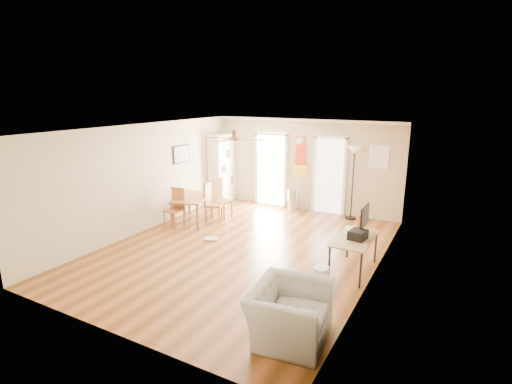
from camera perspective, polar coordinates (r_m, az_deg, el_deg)
The scene contains 29 objects.
floor at distance 8.53m, azimuth -1.95°, elevation -8.39°, with size 7.00×7.00×0.00m, color brown.
ceiling at distance 7.90m, azimuth -2.11°, elevation 9.29°, with size 5.50×7.00×0.00m, color silver, non-canonical shape.
wall_back at distance 11.21m, azimuth 7.12°, elevation 3.95°, with size 5.50×0.04×2.60m, color beige, non-canonical shape.
wall_front at distance 5.54m, azimuth -20.90°, elevation -7.67°, with size 5.50×0.04×2.60m, color beige, non-canonical shape.
wall_left at distance 9.77m, azimuth -16.06°, elevation 1.99°, with size 0.04×7.00×2.60m, color beige, non-canonical shape.
wall_right at distance 7.17m, azimuth 17.29°, elevation -2.46°, with size 0.04×7.00×2.60m, color beige, non-canonical shape.
crown_molding at distance 7.91m, azimuth -2.10°, elevation 9.00°, with size 5.50×7.00×0.08m, color white, non-canonical shape.
kitchen_doorway at distance 11.65m, azimuth 2.25°, elevation 3.20°, with size 0.90×0.10×2.10m, color white, non-canonical shape.
bathroom_doorway at distance 10.99m, azimuth 10.69°, elevation 2.28°, with size 0.80×0.10×2.10m, color white, non-canonical shape.
wall_decal at distance 11.19m, azimuth 6.53°, elevation 5.25°, with size 0.46×0.03×1.10m, color red.
ac_grille at distance 10.55m, azimuth 17.57°, elevation 4.96°, with size 0.50×0.04×0.60m, color white.
framed_poster at distance 10.71m, azimuth -10.88°, elevation 5.50°, with size 0.04×0.66×0.48m, color black.
ceiling_fan at distance 7.66m, azimuth -3.25°, elevation 7.85°, with size 1.24×1.24×0.20m, color #593819, non-canonical shape.
bookshelf at distance 12.00m, azimuth -5.02°, elevation 3.44°, with size 0.42×0.94×2.09m, color white, non-canonical shape.
dining_table at distance 10.40m, azimuth -9.21°, elevation -2.41°, with size 0.80×1.33×0.67m, color #A66135, non-canonical shape.
dining_chair_right_a at distance 10.46m, azimuth -5.05°, elevation -1.05°, with size 0.44×0.44×1.06m, color #94582F, non-canonical shape.
dining_chair_right_b at distance 10.21m, azimuth -6.04°, elevation -1.57°, with size 0.42×0.42×1.03m, color olive, non-canonical shape.
dining_chair_near at distance 9.98m, azimuth -11.96°, elevation -2.34°, with size 0.40×0.40×0.97m, color #AB6237, non-canonical shape.
trash_can at distance 11.22m, azimuth 5.42°, elevation -1.18°, with size 0.29×0.29×0.62m, color silver.
torchiere_lamp at distance 10.58m, azimuth 13.98°, elevation 1.24°, with size 0.37×0.37×1.96m, color black, non-canonical shape.
computer_desk at distance 7.63m, azimuth 14.13°, elevation -8.86°, with size 0.64×1.28×0.69m, color tan, non-canonical shape.
imac at distance 7.67m, azimuth 15.63°, elevation -3.93°, with size 0.08×0.58×0.54m, color black, non-canonical shape.
keyboard at distance 7.82m, azimuth 13.58°, elevation -5.49°, with size 0.14×0.42×0.02m, color silver.
printer at distance 7.40m, azimuth 14.72°, elevation -6.09°, with size 0.28×0.33×0.17m, color black.
orange_bottle at distance 8.02m, azimuth 14.87°, elevation -4.11°, with size 0.09×0.09×0.27m, color #D05B12.
wastebasket_a at distance 7.14m, azimuth 9.43°, elevation -11.96°, with size 0.26×0.26×0.30m, color silver.
wastebasket_b at distance 7.19m, azimuth 9.63°, elevation -11.78°, with size 0.26×0.26×0.30m, color silver.
floor_cloth at distance 9.09m, azimuth -6.57°, elevation -6.86°, with size 0.31×0.24×0.04m, color gray.
armchair at distance 5.58m, azimuth 4.94°, elevation -17.24°, with size 1.14×1.00×0.74m, color #9D9D98.
Camera 1 is at (4.01, -6.77, 3.28)m, focal length 27.28 mm.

